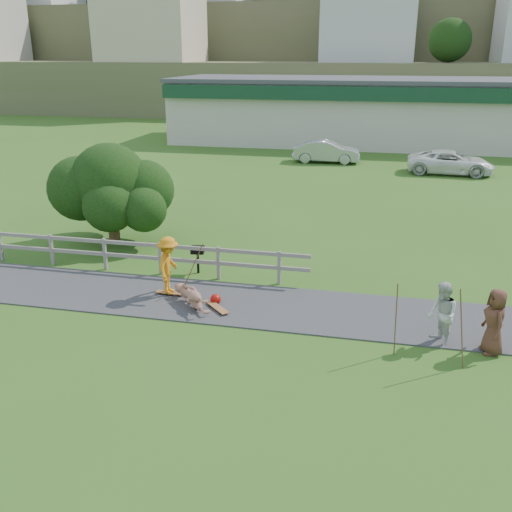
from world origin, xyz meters
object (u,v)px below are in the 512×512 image
object	(u,v)px
skater_rider	(169,268)
spectator_c	(495,322)
skater_fallen	(192,297)
tree	(112,204)
car_white	(450,162)
car_silver	(326,152)
spectator_a	(442,315)
bbq	(198,260)

from	to	relation	value
skater_rider	spectator_c	bearing A→B (deg)	-103.56
skater_rider	skater_fallen	distance (m)	1.26
skater_fallen	tree	distance (m)	7.19
skater_fallen	car_white	size ratio (longest dim) A/B	0.35
car_silver	car_white	world-z (taller)	car_silver
skater_fallen	spectator_c	bearing A→B (deg)	-50.18
car_silver	tree	distance (m)	20.01
spectator_a	tree	xyz separation A→B (m)	(-11.73, 5.94, 0.67)
car_silver	bbq	xyz separation A→B (m)	(-2.03, -21.46, -0.27)
car_white	spectator_c	bearing A→B (deg)	-179.50
bbq	spectator_a	bearing A→B (deg)	-33.55
bbq	car_white	bearing A→B (deg)	54.19
spectator_a	spectator_c	distance (m)	1.22
car_silver	bbq	size ratio (longest dim) A/B	4.78
spectator_c	tree	world-z (taller)	tree
spectator_a	bbq	size ratio (longest dim) A/B	1.80
spectator_c	car_silver	xyz separation A→B (m)	(-6.68, 25.05, -0.11)
skater_rider	car_white	size ratio (longest dim) A/B	0.35
skater_rider	tree	distance (m)	6.03
spectator_a	bbq	xyz separation A→B (m)	(-7.50, 3.46, -0.37)
car_white	skater_fallen	bearing A→B (deg)	160.61
skater_rider	spectator_a	size ratio (longest dim) A/B	1.05
car_silver	car_white	distance (m)	8.09
spectator_c	spectator_a	bearing A→B (deg)	-108.35
spectator_a	spectator_c	size ratio (longest dim) A/B	1.00
tree	skater_fallen	bearing A→B (deg)	-46.23
spectator_a	car_white	xyz separation A→B (m)	(2.31, 22.70, -0.13)
tree	bbq	size ratio (longest dim) A/B	5.02
skater_rider	car_silver	xyz separation A→B (m)	(2.28, 23.47, -0.15)
car_white	spectator_a	bearing A→B (deg)	177.45
skater_rider	bbq	xyz separation A→B (m)	(0.24, 2.00, -0.42)
skater_rider	spectator_a	world-z (taller)	skater_rider
tree	bbq	xyz separation A→B (m)	(4.23, -2.48, -1.04)
spectator_a	spectator_c	bearing A→B (deg)	64.26
skater_rider	bbq	bearing A→B (deg)	-10.53
skater_fallen	spectator_c	size ratio (longest dim) A/B	1.06
spectator_a	car_silver	distance (m)	25.52
skater_fallen	car_white	distance (m)	23.71
skater_rider	tree	world-z (taller)	tree
car_silver	tree	bearing A→B (deg)	159.75
skater_rider	spectator_c	size ratio (longest dim) A/B	1.05
skater_rider	skater_fallen	world-z (taller)	skater_rider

